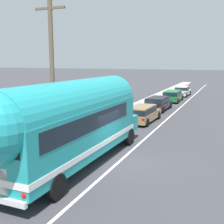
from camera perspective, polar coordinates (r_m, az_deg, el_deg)
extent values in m
plane|color=#38383D|center=(14.81, 1.21, -9.81)|extent=(300.00, 300.00, 0.00)
cube|color=silver|center=(25.99, 10.76, -1.29)|extent=(0.14, 80.00, 0.01)
cube|color=silver|center=(26.88, 3.44, -0.76)|extent=(0.12, 80.00, 0.01)
cube|color=#ADA89E|center=(25.36, -0.07, -1.23)|extent=(1.91, 90.00, 0.15)
cylinder|color=brown|center=(16.28, -11.55, 7.10)|extent=(0.24, 0.24, 8.50)
cube|color=brown|center=(16.48, -11.99, 19.16)|extent=(1.80, 0.12, 0.12)
cube|color=teal|center=(13.95, -7.42, -3.63)|extent=(2.70, 9.76, 2.30)
cylinder|color=teal|center=(13.73, -7.52, 1.04)|extent=(2.65, 9.66, 2.45)
cube|color=teal|center=(18.91, 1.19, -2.03)|extent=(2.29, 1.35, 0.95)
cube|color=white|center=(14.12, -7.36, -6.20)|extent=(2.74, 9.80, 0.24)
cube|color=black|center=(13.57, -8.12, -1.44)|extent=(2.69, 7.96, 0.76)
sphere|color=red|center=(9.94, -16.71, -15.25)|extent=(0.20, 0.20, 0.20)
cube|color=black|center=(18.13, 0.49, 1.71)|extent=(2.14, 0.14, 0.96)
cube|color=silver|center=(19.57, 1.96, -2.00)|extent=(0.90, 0.12, 0.56)
cylinder|color=black|center=(18.59, -3.39, -4.08)|extent=(0.28, 1.01, 1.00)
cylinder|color=black|center=(17.69, 3.41, -4.81)|extent=(0.28, 1.01, 1.00)
cylinder|color=black|center=(12.53, -19.84, -11.75)|extent=(0.28, 1.01, 1.00)
cylinder|color=black|center=(11.15, -10.76, -14.09)|extent=(0.28, 1.01, 1.00)
cube|color=olive|center=(24.35, 6.07, -0.69)|extent=(1.99, 4.75, 0.60)
cube|color=olive|center=(23.80, 5.74, 0.47)|extent=(1.73, 3.30, 0.55)
cube|color=black|center=(23.81, 5.73, 0.40)|extent=(1.79, 3.34, 0.43)
cube|color=red|center=(22.41, 2.27, -1.11)|extent=(0.20, 0.05, 0.14)
cube|color=red|center=(21.88, 6.07, -1.43)|extent=(0.20, 0.05, 0.14)
cylinder|color=black|center=(26.19, 5.41, -0.37)|extent=(0.22, 0.65, 0.64)
cylinder|color=black|center=(25.69, 9.06, -0.65)|extent=(0.22, 0.65, 0.64)
cylinder|color=black|center=(23.16, 2.74, -1.70)|extent=(0.22, 0.65, 0.64)
cylinder|color=black|center=(22.59, 6.82, -2.06)|extent=(0.22, 0.65, 0.64)
cube|color=black|center=(30.31, 9.02, 1.36)|extent=(1.96, 4.74, 0.60)
cube|color=black|center=(29.77, 8.81, 2.32)|extent=(1.72, 3.29, 0.55)
cube|color=black|center=(29.78, 8.81, 2.27)|extent=(1.78, 3.33, 0.43)
cube|color=red|center=(28.26, 6.23, 1.16)|extent=(0.20, 0.04, 0.14)
cube|color=red|center=(27.83, 9.38, 0.95)|extent=(0.20, 0.04, 0.14)
cylinder|color=black|center=(32.14, 8.24, 1.51)|extent=(0.22, 0.64, 0.64)
cylinder|color=black|center=(31.72, 11.31, 1.30)|extent=(0.22, 0.64, 0.64)
cylinder|color=black|center=(29.01, 6.49, 0.63)|extent=(0.22, 0.64, 0.64)
cylinder|color=black|center=(28.55, 9.87, 0.39)|extent=(0.22, 0.64, 0.64)
cube|color=#196633|center=(37.07, 11.78, 2.84)|extent=(1.86, 4.72, 0.60)
cube|color=#196633|center=(36.54, 11.68, 3.65)|extent=(1.66, 3.27, 0.55)
cube|color=black|center=(36.55, 11.67, 3.60)|extent=(1.72, 3.31, 0.43)
cube|color=red|center=(34.90, 9.78, 2.76)|extent=(0.20, 0.04, 0.14)
cube|color=red|center=(34.60, 12.39, 2.61)|extent=(0.20, 0.04, 0.14)
cylinder|color=black|center=(38.88, 10.93, 2.89)|extent=(0.20, 0.64, 0.64)
cylinder|color=black|center=(38.58, 13.51, 2.74)|extent=(0.20, 0.64, 0.64)
cylinder|color=black|center=(35.66, 9.88, 2.30)|extent=(0.20, 0.64, 0.64)
cylinder|color=black|center=(35.33, 12.69, 2.13)|extent=(0.20, 0.64, 0.64)
cube|color=silver|center=(43.12, 13.48, 3.75)|extent=(1.97, 4.40, 0.60)
cube|color=silver|center=(42.94, 13.48, 4.50)|extent=(1.69, 2.05, 0.55)
cube|color=black|center=(42.95, 13.48, 4.46)|extent=(1.76, 2.09, 0.43)
cube|color=red|center=(41.13, 11.83, 3.78)|extent=(0.20, 0.05, 0.14)
cube|color=red|center=(40.83, 14.01, 3.65)|extent=(0.20, 0.05, 0.14)
cylinder|color=black|center=(44.75, 12.72, 3.75)|extent=(0.22, 0.65, 0.64)
cylinder|color=black|center=(44.44, 14.94, 3.61)|extent=(0.22, 0.65, 0.64)
cylinder|color=black|center=(41.88, 11.91, 3.36)|extent=(0.22, 0.65, 0.64)
cylinder|color=black|center=(41.55, 14.27, 3.22)|extent=(0.22, 0.65, 0.64)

